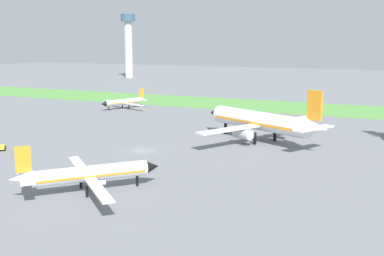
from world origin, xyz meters
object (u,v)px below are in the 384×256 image
(airplane_foreground_turboprop, at_px, (88,173))
(airplane_taxiing_turboprop, at_px, (124,102))
(baggage_cart_near_gate, at_px, (1,148))
(airplane_midfield_jet, at_px, (262,122))
(control_tower, at_px, (128,40))

(airplane_foreground_turboprop, bearing_deg, airplane_taxiing_turboprop, 71.30)
(airplane_taxiing_turboprop, bearing_deg, airplane_foreground_turboprop, 51.55)
(baggage_cart_near_gate, bearing_deg, airplane_midfield_jet, 82.74)
(airplane_midfield_jet, bearing_deg, airplane_foreground_turboprop, 101.46)
(airplane_midfield_jet, distance_m, airplane_taxiing_turboprop, 61.25)
(airplane_taxiing_turboprop, bearing_deg, airplane_midfield_jet, 82.35)
(airplane_midfield_jet, relative_size, control_tower, 0.86)
(airplane_midfield_jet, bearing_deg, baggage_cart_near_gate, 60.84)
(baggage_cart_near_gate, xyz_separation_m, control_tower, (-79.26, 170.22, 20.63))
(airplane_foreground_turboprop, bearing_deg, control_tower, 72.56)
(airplane_taxiing_turboprop, bearing_deg, control_tower, -126.38)
(airplane_midfield_jet, relative_size, airplane_taxiing_turboprop, 1.65)
(airplane_midfield_jet, bearing_deg, airplane_taxiing_turboprop, -2.74)
(airplane_midfield_jet, xyz_separation_m, control_tower, (-122.09, 141.24, 16.96))
(baggage_cart_near_gate, relative_size, control_tower, 0.08)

